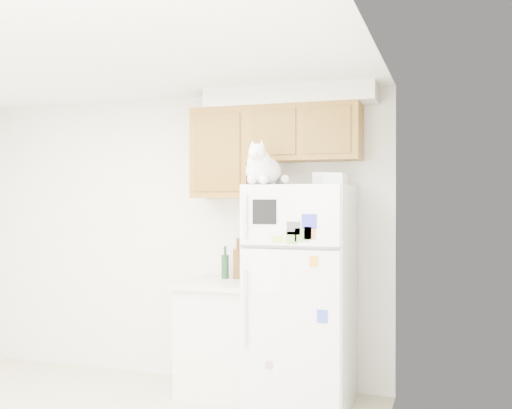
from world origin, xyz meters
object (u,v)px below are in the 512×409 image
at_px(storage_box_front, 335,179).
at_px(refrigerator, 301,295).
at_px(base_counter, 222,336).
at_px(bottle_amber, 238,258).
at_px(storage_box_back, 324,179).
at_px(bottle_green, 225,262).
at_px(cat, 262,168).

bearing_deg(storage_box_front, refrigerator, -176.16).
bearing_deg(base_counter, refrigerator, -6.09).
xyz_separation_m(storage_box_front, bottle_amber, (-0.88, 0.27, -0.65)).
relative_size(refrigerator, storage_box_back, 9.44).
relative_size(storage_box_front, bottle_amber, 0.44).
height_order(storage_box_back, storage_box_front, storage_box_back).
height_order(bottle_green, bottle_amber, bottle_amber).
relative_size(storage_box_back, storage_box_front, 1.20).
relative_size(base_counter, cat, 1.99).
height_order(storage_box_front, bottle_amber, storage_box_front).
relative_size(storage_box_back, bottle_amber, 0.52).
bearing_deg(bottle_green, cat, -44.38).
xyz_separation_m(refrigerator, storage_box_front, (0.27, -0.03, 0.89)).
distance_m(base_counter, bottle_green, 0.61).
distance_m(cat, storage_box_back, 0.54).
distance_m(refrigerator, storage_box_back, 0.92).
bearing_deg(bottle_amber, bottle_green, -170.21).
bearing_deg(bottle_green, refrigerator, -17.26).
bearing_deg(storage_box_front, bottle_amber, 172.89).
distance_m(storage_box_back, bottle_green, 1.12).
xyz_separation_m(base_counter, storage_box_back, (0.84, 0.05, 1.29)).
height_order(cat, bottle_green, cat).
distance_m(refrigerator, cat, 1.03).
relative_size(base_counter, storage_box_back, 5.11).
bearing_deg(bottle_green, storage_box_front, -14.29).
bearing_deg(storage_box_back, base_counter, 171.40).
bearing_deg(storage_box_back, bottle_amber, 159.23).
distance_m(refrigerator, bottle_green, 0.78).
relative_size(refrigerator, bottle_green, 6.20).
height_order(cat, bottle_amber, cat).
height_order(refrigerator, bottle_amber, refrigerator).
distance_m(storage_box_back, bottle_amber, 1.01).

